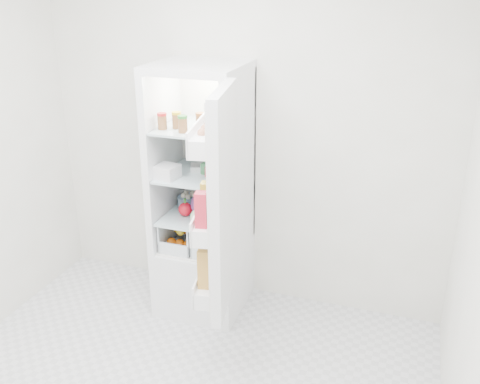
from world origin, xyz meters
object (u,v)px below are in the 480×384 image
at_px(refrigerator, 205,221).
at_px(red_cabbage, 203,204).
at_px(fridge_door, 219,207).
at_px(mushroom_bowl, 189,201).

bearing_deg(refrigerator, red_cabbage, -76.14).
distance_m(refrigerator, fridge_door, 0.84).
bearing_deg(fridge_door, red_cabbage, 20.63).
relative_size(refrigerator, mushroom_bowl, 10.89).
bearing_deg(fridge_door, mushroom_bowl, 25.84).
height_order(refrigerator, mushroom_bowl, refrigerator).
xyz_separation_m(refrigerator, mushroom_bowl, (-0.14, 0.04, 0.12)).
bearing_deg(mushroom_bowl, fridge_door, -53.42).
xyz_separation_m(refrigerator, red_cabbage, (0.02, -0.08, 0.17)).
bearing_deg(mushroom_bowl, refrigerator, -15.06).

